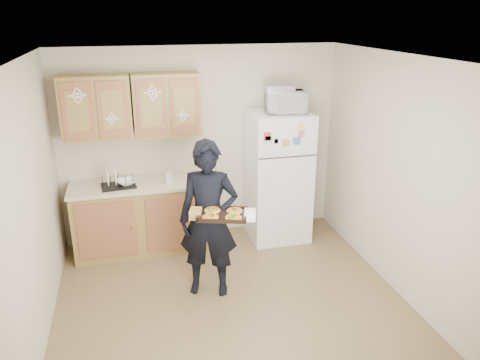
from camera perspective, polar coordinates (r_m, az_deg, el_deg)
name	(u,v)px	position (r m, az deg, el deg)	size (l,w,h in m)	color
floor	(233,305)	(5.05, -0.91, -14.94)	(3.60, 3.60, 0.00)	brown
ceiling	(231,59)	(4.16, -1.10, 14.57)	(3.60, 3.60, 0.00)	white
wall_back	(201,144)	(6.14, -4.82, 4.38)	(3.60, 0.04, 2.50)	beige
wall_front	(300,300)	(2.93, 7.29, -14.30)	(3.60, 0.04, 2.50)	beige
wall_left	(30,212)	(4.44, -24.27, -3.57)	(0.04, 3.60, 2.50)	beige
wall_right	(400,178)	(5.14, 18.93, 0.24)	(0.04, 3.60, 2.50)	beige
refrigerator	(278,176)	(6.13, 4.65, 0.45)	(0.75, 0.70, 1.70)	white
base_cabinet	(140,218)	(6.04, -12.08, -4.55)	(1.60, 0.60, 0.86)	brown
countertop	(137,185)	(5.87, -12.40, -0.55)	(1.64, 0.64, 0.04)	beige
upper_cab_left	(96,108)	(5.76, -17.16, 8.42)	(0.80, 0.33, 0.75)	brown
upper_cab_right	(167,104)	(5.78, -8.94, 9.08)	(0.80, 0.33, 0.75)	brown
cereal_box	(306,213)	(6.77, 7.99, -4.05)	(0.20, 0.07, 0.32)	gold
person	(209,220)	(4.88, -3.84, -4.86)	(0.62, 0.40, 1.69)	black
baking_tray	(223,215)	(4.57, -2.11, -4.29)	(0.47, 0.35, 0.04)	black
pizza_front_left	(210,216)	(4.50, -3.62, -4.46)	(0.16, 0.16, 0.02)	orange
pizza_front_right	(233,217)	(4.48, -0.81, -4.54)	(0.16, 0.16, 0.02)	orange
pizza_back_left	(212,210)	(4.65, -3.38, -3.66)	(0.16, 0.16, 0.02)	orange
pizza_back_right	(235,210)	(4.63, -0.66, -3.73)	(0.16, 0.16, 0.02)	orange
microwave	(285,102)	(5.85, 5.56, 9.44)	(0.48, 0.32, 0.27)	white
foil_pan	(279,88)	(5.82, 4.77, 11.12)	(0.35, 0.24, 0.07)	silver
dish_rack	(118,180)	(5.78, -14.64, -0.03)	(0.40, 0.30, 0.16)	black
bowl	(127,182)	(5.79, -13.66, -0.24)	(0.23, 0.23, 0.06)	white
soap_bottle	(169,176)	(5.77, -8.71, 0.52)	(0.08, 0.09, 0.19)	white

